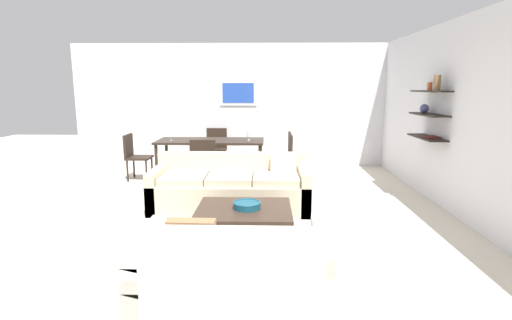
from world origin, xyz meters
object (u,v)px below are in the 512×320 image
(decorative_bowl, at_px, (247,205))
(dining_chair_right_near, at_px, (285,154))
(coffee_table, at_px, (244,224))
(dining_table, at_px, (211,143))
(sofa_beige, at_px, (231,189))
(wine_glass_left_near, at_px, (171,135))
(dining_chair_left_near, at_px, (135,154))
(dining_chair_foot, at_px, (204,160))
(wine_glass_right_near, at_px, (248,135))
(dining_chair_head, at_px, (216,146))
(loveseat_white, at_px, (235,271))
(wine_glass_right_far, at_px, (249,133))
(dining_chair_right_far, at_px, (284,151))

(decorative_bowl, distance_m, dining_chair_right_near, 2.99)
(coffee_table, bearing_deg, dining_table, 104.80)
(sofa_beige, height_order, decorative_bowl, sofa_beige)
(coffee_table, bearing_deg, wine_glass_left_near, 117.45)
(dining_chair_left_near, xyz_separation_m, dining_chair_foot, (1.44, -0.65, 0.00))
(wine_glass_right_near, bearing_deg, dining_chair_head, 128.04)
(loveseat_white, relative_size, wine_glass_left_near, 11.07)
(loveseat_white, xyz_separation_m, wine_glass_right_far, (-0.09, 4.62, 0.59))
(dining_chair_right_far, bearing_deg, wine_glass_right_near, -156.41)
(sofa_beige, relative_size, coffee_table, 2.07)
(sofa_beige, xyz_separation_m, wine_glass_right_near, (0.17, 1.83, 0.58))
(decorative_bowl, bearing_deg, wine_glass_right_far, 92.08)
(sofa_beige, height_order, dining_chair_head, dining_chair_head)
(wine_glass_right_near, distance_m, wine_glass_left_near, 1.48)
(sofa_beige, bearing_deg, coffee_table, -77.99)
(dining_table, distance_m, wine_glass_right_near, 0.77)
(dining_chair_head, bearing_deg, wine_glass_right_near, -51.96)
(coffee_table, height_order, wine_glass_left_near, wine_glass_left_near)
(decorative_bowl, height_order, dining_chair_right_far, dining_chair_right_far)
(wine_glass_right_far, height_order, wine_glass_left_near, wine_glass_right_far)
(dining_chair_head, height_order, wine_glass_right_near, wine_glass_right_near)
(dining_chair_left_near, relative_size, dining_chair_foot, 1.00)
(dining_chair_foot, relative_size, wine_glass_left_near, 6.11)
(dining_table, relative_size, wine_glass_right_near, 11.92)
(dining_chair_left_near, bearing_deg, dining_chair_foot, -24.21)
(coffee_table, distance_m, wine_glass_left_near, 3.46)
(dining_table, height_order, wine_glass_left_near, wine_glass_left_near)
(dining_table, xyz_separation_m, wine_glass_right_far, (0.74, 0.11, 0.20))
(loveseat_white, height_order, wine_glass_left_near, wine_glass_left_near)
(decorative_bowl, xyz_separation_m, dining_table, (-0.86, 3.13, 0.26))
(dining_chair_right_far, distance_m, dining_chair_foot, 1.77)
(decorative_bowl, relative_size, dining_chair_head, 0.37)
(wine_glass_right_near, bearing_deg, dining_chair_right_near, -7.22)
(dining_chair_right_far, relative_size, wine_glass_left_near, 6.11)
(dining_chair_head, relative_size, dining_chair_right_near, 1.00)
(loveseat_white, relative_size, dining_chair_right_near, 1.81)
(dining_table, relative_size, dining_chair_left_near, 2.34)
(coffee_table, height_order, wine_glass_right_near, wine_glass_right_near)
(dining_chair_right_near, bearing_deg, dining_chair_left_near, 180.00)
(dining_chair_left_near, xyz_separation_m, dining_chair_head, (1.44, 1.04, 0.00))
(decorative_bowl, bearing_deg, dining_chair_head, 102.22)
(dining_chair_right_near, relative_size, wine_glass_right_far, 4.91)
(dining_chair_head, bearing_deg, coffee_table, -78.24)
(sofa_beige, height_order, wine_glass_right_far, wine_glass_right_far)
(dining_chair_right_near, relative_size, wine_glass_right_near, 5.09)
(dining_chair_foot, distance_m, dining_chair_right_near, 1.57)
(dining_chair_right_far, xyz_separation_m, wine_glass_right_far, (-0.69, -0.09, 0.37))
(dining_chair_head, distance_m, dining_chair_foot, 1.68)
(decorative_bowl, relative_size, wine_glass_right_far, 1.80)
(loveseat_white, relative_size, coffee_table, 1.46)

